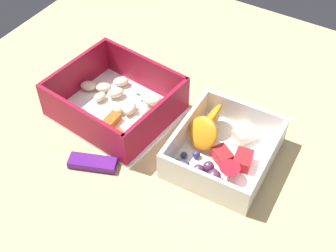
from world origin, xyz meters
The scene contains 4 objects.
table_surface centered at (0.00, 0.00, 1.00)cm, with size 80.00×80.00×2.00cm, color tan.
pasta_container centered at (8.25, 1.67, 4.11)cm, with size 19.68×17.35×6.76cm.
fruit_bowl centered at (-10.19, 1.27, 3.83)cm, with size 14.30×16.25×5.75cm.
candy_bar centered at (5.06, 12.40, 2.60)cm, with size 7.00×2.40×1.20cm, color #51197A.
Camera 1 is at (-26.34, 42.75, 54.35)cm, focal length 48.90 mm.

